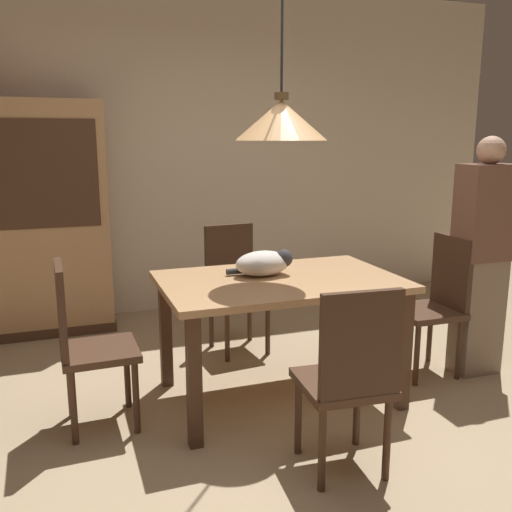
% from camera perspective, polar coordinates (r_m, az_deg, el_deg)
% --- Properties ---
extents(ground, '(10.00, 10.00, 0.00)m').
position_cam_1_polar(ground, '(3.07, 4.12, -18.74)').
color(ground, tan).
extents(back_wall, '(6.40, 0.10, 2.90)m').
position_cam_1_polar(back_wall, '(5.17, -7.65, 10.61)').
color(back_wall, beige).
rests_on(back_wall, ground).
extents(dining_table, '(1.40, 0.90, 0.75)m').
position_cam_1_polar(dining_table, '(3.35, 2.42, -3.95)').
color(dining_table, tan).
rests_on(dining_table, ground).
extents(chair_far_back, '(0.44, 0.44, 0.93)m').
position_cam_1_polar(chair_far_back, '(4.18, -2.20, -2.65)').
color(chair_far_back, '#472D1E').
rests_on(chair_far_back, ground).
extents(chair_left_side, '(0.41, 0.41, 0.93)m').
position_cam_1_polar(chair_left_side, '(3.16, -17.12, -8.07)').
color(chair_left_side, '#472D1E').
rests_on(chair_left_side, ground).
extents(chair_right_side, '(0.41, 0.41, 0.93)m').
position_cam_1_polar(chair_right_side, '(3.93, 17.90, -4.18)').
color(chair_right_side, '#472D1E').
rests_on(chair_right_side, ground).
extents(chair_near_front, '(0.43, 0.43, 0.93)m').
position_cam_1_polar(chair_near_front, '(2.64, 9.53, -11.74)').
color(chair_near_front, '#472D1E').
rests_on(chair_near_front, ground).
extents(cat_sleeping, '(0.39, 0.25, 0.16)m').
position_cam_1_polar(cat_sleeping, '(3.37, 0.86, -0.71)').
color(cat_sleeping, silver).
rests_on(cat_sleeping, dining_table).
extents(pendant_lamp, '(0.52, 0.52, 1.30)m').
position_cam_1_polar(pendant_lamp, '(3.22, 2.58, 13.68)').
color(pendant_lamp, '#E0A86B').
extents(hutch_bookcase, '(1.12, 0.45, 1.85)m').
position_cam_1_polar(hutch_bookcase, '(4.78, -21.46, 3.02)').
color(hutch_bookcase, tan).
rests_on(hutch_bookcase, ground).
extents(person_standing, '(0.36, 0.22, 1.58)m').
position_cam_1_polar(person_standing, '(3.96, 22.00, -0.19)').
color(person_standing, '#84705B').
rests_on(person_standing, ground).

